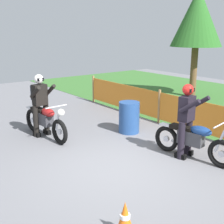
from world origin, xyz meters
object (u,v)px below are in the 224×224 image
Objects in this scene: motorcycle_trailing at (193,140)px; spare_drum at (129,117)px; motorcycle_lead at (45,120)px; rider_trailing at (187,118)px; rider_lead at (40,102)px; traffic_cone at (125,219)px.

motorcycle_trailing reaches higher than spare_drum.
rider_trailing reaches higher than motorcycle_lead.
rider_lead is 1.00× the size of rider_trailing.
spare_drum is at bearing 139.13° from traffic_cone.
rider_trailing reaches higher than traffic_cone.
spare_drum is (-3.46, 3.00, 0.18)m from traffic_cone.
rider_trailing is at bearing 27.23° from motorcycle_lead.
motorcycle_lead is 2.31m from spare_drum.
motorcycle_trailing reaches higher than traffic_cone.
rider_lead is (-3.57, -2.01, 0.49)m from motorcycle_trailing.
rider_lead is 4.86m from traffic_cone.
motorcycle_lead is 0.53m from rider_lead.
rider_lead reaches higher than traffic_cone.
traffic_cone is 4.58m from spare_drum.
rider_lead reaches higher than spare_drum.
motorcycle_trailing is 2.31m from spare_drum.
rider_lead is at bearing 169.06° from traffic_cone.
motorcycle_trailing is at bearing 26.21° from motorcycle_lead.
rider_lead is at bearing -121.18° from spare_drum.
motorcycle_lead reaches higher than traffic_cone.
spare_drum is (-2.30, 0.08, -0.02)m from motorcycle_trailing.
motorcycle_trailing is at bearing 0.57° from rider_trailing.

